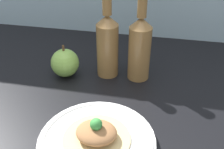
# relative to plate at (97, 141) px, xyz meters

# --- Properties ---
(ground_plane) EXTENTS (1.80, 1.10, 0.04)m
(ground_plane) POSITION_rel_plate_xyz_m (-0.03, 0.08, -0.03)
(ground_plane) COLOR black
(plate) EXTENTS (0.26, 0.26, 0.02)m
(plate) POSITION_rel_plate_xyz_m (0.00, 0.00, 0.00)
(plate) COLOR white
(plate) RESTS_ON ground_plane
(plated_food) EXTENTS (0.15, 0.15, 0.06)m
(plated_food) POSITION_rel_plate_xyz_m (0.00, -0.00, 0.02)
(plated_food) COLOR #D6BC7F
(plated_food) RESTS_ON plate
(cider_bottle_left) EXTENTS (0.07, 0.07, 0.27)m
(cider_bottle_left) POSITION_rel_plate_xyz_m (-0.04, 0.29, 0.09)
(cider_bottle_left) COLOR olive
(cider_bottle_left) RESTS_ON ground_plane
(cider_bottle_right) EXTENTS (0.07, 0.07, 0.27)m
(cider_bottle_right) POSITION_rel_plate_xyz_m (0.06, 0.29, 0.09)
(cider_bottle_right) COLOR olive
(cider_bottle_right) RESTS_ON ground_plane
(apple) EXTENTS (0.09, 0.09, 0.10)m
(apple) POSITION_rel_plate_xyz_m (-0.17, 0.26, 0.03)
(apple) COLOR #84B74C
(apple) RESTS_ON ground_plane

